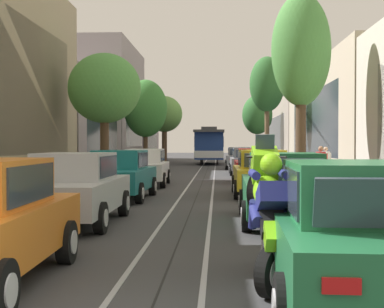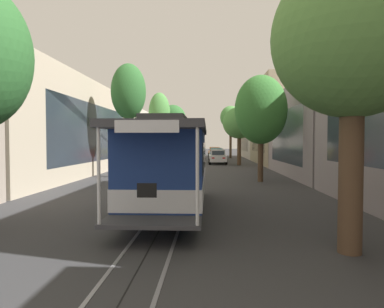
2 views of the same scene
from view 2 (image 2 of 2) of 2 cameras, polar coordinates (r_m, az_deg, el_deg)
ground_plane at (r=29.81m, az=0.08°, el=-2.66°), size 169.04×169.04×0.00m
trolley_track_rails at (r=25.07m, az=-0.42°, el=-3.56°), size 1.14×75.62×0.01m
building_facade_left at (r=26.38m, az=20.94°, el=5.69°), size 5.94×67.32×10.70m
building_facade_right at (r=27.89m, az=-20.32°, el=3.60°), size 5.91×67.32×6.91m
parked_car_orange_near_left at (r=54.21m, az=3.76°, el=0.34°), size 2.10×4.40×1.58m
parked_car_silver_second_left at (r=48.88m, az=4.01°, el=0.14°), size 2.01×4.36×1.58m
parked_car_teal_mid_left at (r=43.43m, az=4.14°, el=-0.11°), size 2.08×4.40×1.58m
parked_car_white_fourth_left at (r=37.74m, az=4.28°, el=-0.45°), size 2.06×4.39×1.58m
parked_car_green_near_right at (r=54.87m, az=-1.07°, el=0.36°), size 2.13×4.42×1.58m
parked_car_green_second_right at (r=48.69m, az=-1.50°, el=0.14°), size 2.07×4.39×1.58m
parked_car_yellow_mid_right at (r=42.32m, az=-2.14°, el=-0.16°), size 2.01×4.36×1.58m
parked_car_red_fourth_right at (r=35.58m, az=-3.45°, el=-0.60°), size 2.04×4.38×1.58m
parked_car_grey_fifth_right at (r=29.19m, az=-4.69°, el=-1.20°), size 2.01×4.36×1.58m
parked_car_grey_sixth_right at (r=22.23m, az=-6.65°, el=-2.25°), size 2.01×4.37×1.58m
street_tree_kerb_left_near at (r=51.10m, az=6.47°, el=6.02°), size 3.09×2.59×7.74m
street_tree_kerb_left_second at (r=35.83m, az=7.89°, el=5.10°), size 3.42×2.97×6.04m
street_tree_kerb_left_mid at (r=21.49m, az=11.43°, el=7.20°), size 3.20×2.71×6.54m
street_tree_kerb_left_fourth at (r=8.60m, az=25.29°, el=16.87°), size 3.54×3.48×6.54m
street_tree_kerb_right_near at (r=53.51m, az=-3.21°, el=6.04°), size 3.89×3.52×8.16m
street_tree_kerb_right_second at (r=38.86m, az=-5.47°, el=6.63°), size 2.43×2.18×7.97m
street_tree_kerb_right_mid at (r=24.20m, az=-10.56°, el=10.02°), size 2.40×2.14×7.82m
cable_car_trolley at (r=12.41m, az=-3.59°, el=-1.69°), size 2.56×9.14×3.28m
motorcycle_with_rider at (r=54.27m, az=-0.13°, el=0.55°), size 0.49×1.82×1.90m
pedestrian_on_left_pavement at (r=38.70m, az=-6.75°, el=-0.15°), size 0.55×0.39×1.70m
pedestrian_on_right_pavement at (r=49.16m, az=-4.93°, el=0.37°), size 0.55×0.38×1.74m
pedestrian_crossing_far at (r=33.95m, az=-10.17°, el=-0.54°), size 0.55×0.42×1.65m
street_sign_post at (r=54.58m, az=-2.72°, el=1.30°), size 0.36×0.10×2.75m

